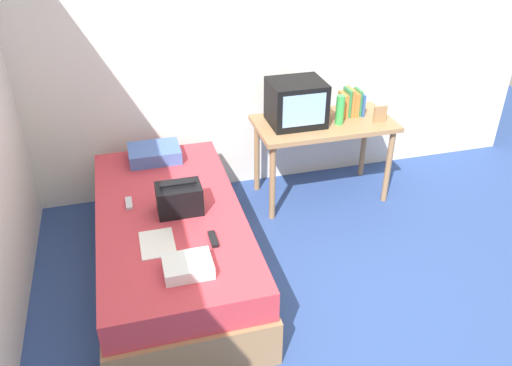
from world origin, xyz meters
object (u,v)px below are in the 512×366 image
at_px(folded_towel, 188,266).
at_px(pillow, 154,153).
at_px(remote_silver, 129,203).
at_px(picture_frame, 380,114).
at_px(book_row, 351,103).
at_px(magazine, 157,243).
at_px(tv, 296,103).
at_px(water_bottle, 340,110).
at_px(handbag, 179,199).
at_px(remote_dark, 213,239).
at_px(bed, 172,243).
at_px(desk, 324,131).

bearing_deg(folded_towel, pillow, 91.86).
relative_size(remote_silver, folded_towel, 0.51).
height_order(picture_frame, remote_silver, picture_frame).
relative_size(book_row, magazine, 0.82).
bearing_deg(tv, pillow, 178.82).
xyz_separation_m(water_bottle, pillow, (-1.51, 0.14, -0.26)).
distance_m(handbag, magazine, 0.39).
height_order(water_bottle, remote_silver, water_bottle).
distance_m(pillow, magazine, 1.13).
height_order(remote_dark, remote_silver, same).
bearing_deg(book_row, magazine, -147.49).
relative_size(bed, tv, 4.55).
bearing_deg(book_row, pillow, -179.51).
height_order(tv, remote_dark, tv).
bearing_deg(pillow, remote_dark, -78.37).
distance_m(picture_frame, remote_silver, 2.15).
relative_size(tv, picture_frame, 3.11).
height_order(water_bottle, pillow, water_bottle).
bearing_deg(book_row, remote_silver, -161.68).
height_order(tv, pillow, tv).
xyz_separation_m(magazine, remote_silver, (-0.14, 0.50, 0.01)).
bearing_deg(remote_dark, handbag, 111.76).
bearing_deg(desk, book_row, 15.03).
xyz_separation_m(remote_dark, remote_silver, (-0.48, 0.55, 0.00)).
distance_m(handbag, folded_towel, 0.63).
xyz_separation_m(tv, folded_towel, (-1.13, -1.40, -0.33)).
xyz_separation_m(water_bottle, remote_dark, (-1.27, -1.04, -0.30)).
bearing_deg(pillow, desk, -2.29).
xyz_separation_m(picture_frame, magazine, (-1.95, -0.93, -0.25)).
distance_m(water_bottle, picture_frame, 0.35).
bearing_deg(tv, bed, -147.05).
bearing_deg(remote_silver, bed, -30.39).
relative_size(tv, pillow, 1.09).
distance_m(book_row, magazine, 2.13).
bearing_deg(pillow, handbag, -83.52).
xyz_separation_m(water_bottle, handbag, (-1.42, -0.66, -0.21)).
bearing_deg(bed, tv, 32.95).
distance_m(book_row, remote_silver, 2.05).
distance_m(magazine, folded_towel, 0.34).
distance_m(water_bottle, folded_towel, 1.97).
xyz_separation_m(tv, pillow, (-1.17, 0.02, -0.32)).
relative_size(picture_frame, folded_towel, 0.50).
xyz_separation_m(tv, picture_frame, (0.68, -0.17, -0.11)).
height_order(handbag, folded_towel, handbag).
xyz_separation_m(book_row, handbag, (-1.59, -0.81, -0.19)).
distance_m(water_bottle, remote_dark, 1.67).
height_order(tv, handbag, tv).
bearing_deg(tv, magazine, -139.22).
distance_m(tv, remote_silver, 1.58).
bearing_deg(handbag, desk, 29.13).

